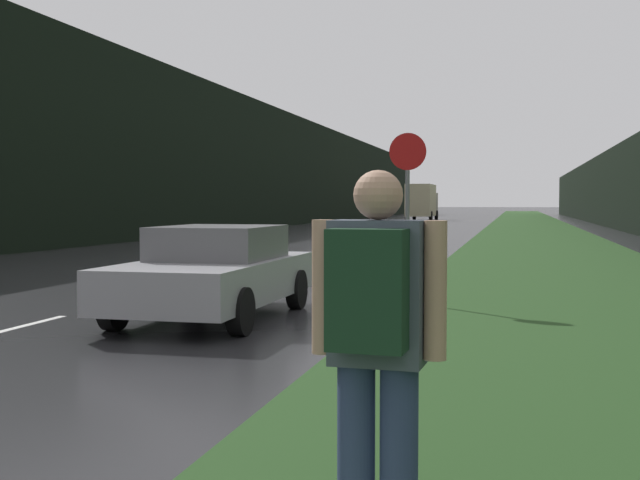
% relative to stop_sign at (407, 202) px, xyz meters
% --- Properties ---
extents(grass_verge, '(6.00, 240.00, 0.02)m').
position_rel_stop_sign_xyz_m(grass_verge, '(2.77, 27.74, -1.69)').
color(grass_verge, '#26471E').
rests_on(grass_verge, ground_plane).
extents(lane_stripe_b, '(0.12, 3.00, 0.01)m').
position_rel_stop_sign_xyz_m(lane_stripe_b, '(-4.79, -4.21, -1.70)').
color(lane_stripe_b, silver).
rests_on(lane_stripe_b, ground_plane).
extents(lane_stripe_c, '(0.12, 3.00, 0.01)m').
position_rel_stop_sign_xyz_m(lane_stripe_c, '(-4.79, 2.79, -1.70)').
color(lane_stripe_c, silver).
rests_on(lane_stripe_c, ground_plane).
extents(lane_stripe_d, '(0.12, 3.00, 0.01)m').
position_rel_stop_sign_xyz_m(lane_stripe_d, '(-4.79, 9.79, -1.70)').
color(lane_stripe_d, silver).
rests_on(lane_stripe_d, ground_plane).
extents(treeline_far_side, '(2.00, 140.00, 8.24)m').
position_rel_stop_sign_xyz_m(treeline_far_side, '(-15.34, 37.74, 2.42)').
color(treeline_far_side, black).
rests_on(treeline_far_side, ground_plane).
extents(treeline_near_side, '(2.00, 140.00, 5.30)m').
position_rel_stop_sign_xyz_m(treeline_near_side, '(8.77, 37.74, 0.95)').
color(treeline_near_side, black).
rests_on(treeline_near_side, ground_plane).
extents(stop_sign, '(0.62, 0.07, 2.85)m').
position_rel_stop_sign_xyz_m(stop_sign, '(0.00, 0.00, 0.00)').
color(stop_sign, slate).
rests_on(stop_sign, ground_plane).
extents(hitchhiker_with_backpack, '(0.64, 0.45, 1.85)m').
position_rel_stop_sign_xyz_m(hitchhiker_with_backpack, '(1.14, -9.69, -0.65)').
color(hitchhiker_with_backpack, navy).
rests_on(hitchhiker_with_backpack, ground_plane).
extents(car_passing_near, '(1.97, 4.33, 1.35)m').
position_rel_stop_sign_xyz_m(car_passing_near, '(-2.51, -2.35, -1.02)').
color(car_passing_near, '#9E9EA3').
rests_on(car_passing_near, ground_plane).
extents(delivery_truck, '(2.49, 8.42, 3.40)m').
position_rel_stop_sign_xyz_m(delivery_truck, '(-7.06, 63.82, 0.09)').
color(delivery_truck, '#6E684F').
rests_on(delivery_truck, ground_plane).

